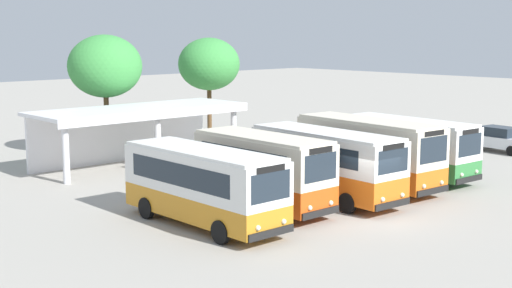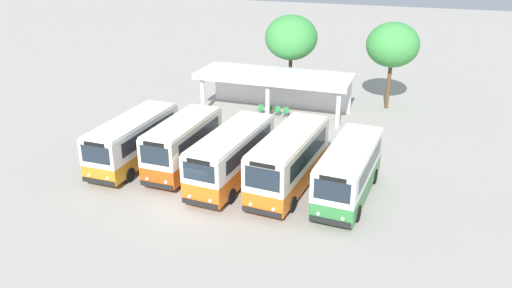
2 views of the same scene
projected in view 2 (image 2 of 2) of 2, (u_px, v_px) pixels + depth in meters
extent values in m
plane|color=#A39E93|center=(192.00, 204.00, 27.90)|extent=(180.00, 180.00, 0.00)
cylinder|color=black|center=(130.00, 175.00, 30.31)|extent=(0.23, 0.90, 0.90)
cylinder|color=black|center=(99.00, 170.00, 31.01)|extent=(0.23, 0.90, 0.90)
cylinder|color=black|center=(169.00, 146.00, 34.51)|extent=(0.23, 0.90, 0.90)
cylinder|color=black|center=(141.00, 142.00, 35.21)|extent=(0.23, 0.90, 0.90)
cube|color=orange|center=(135.00, 151.00, 32.60)|extent=(2.40, 7.82, 0.97)
cube|color=silver|center=(133.00, 132.00, 32.10)|extent=(2.40, 7.82, 1.63)
cube|color=silver|center=(132.00, 120.00, 31.76)|extent=(2.33, 7.58, 0.12)
cube|color=black|center=(99.00, 182.00, 29.32)|extent=(2.21, 0.12, 0.28)
cube|color=#1E2833|center=(96.00, 155.00, 28.71)|extent=(1.91, 0.07, 1.06)
cube|color=black|center=(94.00, 144.00, 28.46)|extent=(1.40, 0.06, 0.24)
cube|color=#1E2833|center=(150.00, 133.00, 31.81)|extent=(0.10, 6.24, 0.89)
cube|color=#1E2833|center=(118.00, 129.00, 32.53)|extent=(0.10, 6.24, 0.89)
sphere|color=#EAEACC|center=(107.00, 179.00, 29.01)|extent=(0.20, 0.20, 0.20)
sphere|color=#EAEACC|center=(89.00, 175.00, 29.41)|extent=(0.20, 0.20, 0.20)
cylinder|color=black|center=(184.00, 180.00, 29.72)|extent=(0.24, 0.90, 0.90)
cylinder|color=black|center=(153.00, 174.00, 30.40)|extent=(0.24, 0.90, 0.90)
cylinder|color=black|center=(214.00, 153.00, 33.38)|extent=(0.24, 0.90, 0.90)
cylinder|color=black|center=(185.00, 149.00, 34.06)|extent=(0.24, 0.90, 0.90)
cube|color=#D14C14|center=(184.00, 156.00, 31.70)|extent=(2.35, 6.85, 1.08)
cube|color=beige|center=(183.00, 136.00, 31.17)|extent=(2.35, 6.85, 1.71)
cube|color=beige|center=(182.00, 122.00, 30.82)|extent=(2.28, 6.65, 0.12)
cube|color=black|center=(157.00, 185.00, 28.88)|extent=(2.12, 0.14, 0.28)
cube|color=#1E2833|center=(155.00, 156.00, 28.21)|extent=(1.83, 0.08, 1.11)
cube|color=black|center=(154.00, 145.00, 27.95)|extent=(1.34, 0.07, 0.24)
cube|color=#1E2833|center=(200.00, 137.00, 30.88)|extent=(0.14, 5.45, 0.94)
cube|color=#1E2833|center=(168.00, 132.00, 31.59)|extent=(0.14, 5.45, 0.94)
sphere|color=#EAEACC|center=(166.00, 182.00, 28.57)|extent=(0.20, 0.20, 0.20)
sphere|color=#EAEACC|center=(147.00, 179.00, 28.97)|extent=(0.20, 0.20, 0.20)
cylinder|color=black|center=(231.00, 196.00, 27.86)|extent=(0.28, 0.91, 0.90)
cylinder|color=black|center=(196.00, 189.00, 28.65)|extent=(0.28, 0.91, 0.90)
cylinder|color=black|center=(264.00, 162.00, 32.06)|extent=(0.28, 0.91, 0.90)
cylinder|color=black|center=(233.00, 156.00, 32.85)|extent=(0.28, 0.91, 0.90)
cube|color=orange|center=(232.00, 167.00, 30.15)|extent=(2.81, 8.11, 1.17)
cube|color=white|center=(232.00, 146.00, 29.64)|extent=(2.81, 8.11, 1.53)
cube|color=white|center=(231.00, 133.00, 29.32)|extent=(2.73, 7.87, 0.12)
cube|color=black|center=(200.00, 204.00, 26.91)|extent=(2.18, 0.24, 0.28)
cube|color=#1E2833|center=(199.00, 172.00, 26.24)|extent=(1.88, 0.17, 0.99)
cube|color=black|center=(198.00, 162.00, 26.01)|extent=(1.38, 0.14, 0.24)
cube|color=#1E2833|center=(250.00, 148.00, 29.29)|extent=(0.46, 6.37, 0.84)
cube|color=#1E2833|center=(215.00, 142.00, 30.11)|extent=(0.46, 6.37, 0.84)
sphere|color=#EAEACC|center=(210.00, 201.00, 26.57)|extent=(0.20, 0.20, 0.20)
sphere|color=#EAEACC|center=(189.00, 196.00, 27.03)|extent=(0.20, 0.20, 0.20)
cylinder|color=black|center=(292.00, 204.00, 27.01)|extent=(0.29, 0.91, 0.90)
cylinder|color=black|center=(254.00, 196.00, 27.84)|extent=(0.29, 0.91, 0.90)
cylinder|color=black|center=(319.00, 168.00, 31.17)|extent=(0.29, 0.91, 0.90)
cylinder|color=black|center=(285.00, 162.00, 32.00)|extent=(0.29, 0.91, 0.90)
cube|color=orange|center=(289.00, 174.00, 29.32)|extent=(2.95, 8.09, 1.08)
cube|color=beige|center=(289.00, 151.00, 28.76)|extent=(2.95, 8.09, 1.83)
cube|color=beige|center=(290.00, 135.00, 28.39)|extent=(2.87, 7.85, 0.12)
cube|color=black|center=(262.00, 212.00, 26.10)|extent=(2.23, 0.27, 0.28)
cube|color=#1E2833|center=(262.00, 179.00, 25.40)|extent=(1.92, 0.20, 1.19)
cube|color=black|center=(262.00, 165.00, 25.11)|extent=(1.40, 0.16, 0.24)
cube|color=#1E2833|center=(309.00, 153.00, 28.40)|extent=(0.54, 6.33, 1.01)
cube|color=#1E2833|center=(271.00, 147.00, 29.26)|extent=(0.54, 6.33, 1.01)
sphere|color=#EAEACC|center=(273.00, 209.00, 25.75)|extent=(0.20, 0.20, 0.20)
sphere|color=#EAEACC|center=(251.00, 204.00, 26.23)|extent=(0.20, 0.20, 0.20)
cylinder|color=black|center=(358.00, 213.00, 26.12)|extent=(0.28, 0.91, 0.90)
cylinder|color=black|center=(317.00, 205.00, 26.90)|extent=(0.28, 0.91, 0.90)
cylinder|color=black|center=(375.00, 176.00, 30.13)|extent=(0.28, 0.91, 0.90)
cylinder|color=black|center=(339.00, 170.00, 30.91)|extent=(0.28, 0.91, 0.90)
cube|color=#337F3D|center=(348.00, 183.00, 28.36)|extent=(2.75, 7.74, 0.97)
cube|color=white|center=(350.00, 162.00, 27.85)|extent=(2.75, 7.74, 1.66)
cube|color=white|center=(351.00, 148.00, 27.51)|extent=(2.67, 7.51, 0.12)
cube|color=black|center=(330.00, 222.00, 25.22)|extent=(2.16, 0.24, 0.28)
cube|color=#1E2833|center=(332.00, 191.00, 24.60)|extent=(1.87, 0.17, 1.08)
cube|color=black|center=(333.00, 179.00, 24.35)|extent=(1.37, 0.14, 0.24)
cube|color=#1E2833|center=(371.00, 164.00, 27.51)|extent=(0.42, 6.08, 0.91)
cube|color=#1E2833|center=(330.00, 158.00, 28.32)|extent=(0.42, 6.08, 0.91)
sphere|color=#EAEACC|center=(343.00, 219.00, 24.89)|extent=(0.20, 0.20, 0.20)
sphere|color=#EAEACC|center=(318.00, 214.00, 25.34)|extent=(0.20, 0.20, 0.20)
cylinder|color=silver|center=(203.00, 94.00, 41.89)|extent=(0.36, 0.36, 3.20)
cylinder|color=silver|center=(268.00, 101.00, 40.16)|extent=(0.36, 0.36, 3.20)
cylinder|color=silver|center=(338.00, 108.00, 38.44)|extent=(0.36, 0.36, 3.20)
cube|color=white|center=(281.00, 88.00, 43.34)|extent=(12.16, 0.20, 3.20)
cube|color=white|center=(274.00, 75.00, 41.01)|extent=(12.66, 4.55, 0.20)
cube|color=white|center=(266.00, 84.00, 39.17)|extent=(12.66, 0.10, 0.28)
cylinder|color=slate|center=(262.00, 113.00, 41.48)|extent=(0.03, 0.03, 0.44)
cylinder|color=slate|center=(258.00, 113.00, 41.58)|extent=(0.03, 0.03, 0.44)
cylinder|color=slate|center=(263.00, 112.00, 41.79)|extent=(0.03, 0.03, 0.44)
cylinder|color=slate|center=(259.00, 112.00, 41.89)|extent=(0.03, 0.03, 0.44)
cube|color=#2D8C47|center=(260.00, 110.00, 41.59)|extent=(0.45, 0.45, 0.04)
cube|color=#2D8C47|center=(261.00, 107.00, 41.69)|extent=(0.44, 0.05, 0.40)
cylinder|color=slate|center=(270.00, 114.00, 41.32)|extent=(0.03, 0.03, 0.44)
cylinder|color=slate|center=(266.00, 114.00, 41.42)|extent=(0.03, 0.03, 0.44)
cylinder|color=slate|center=(271.00, 113.00, 41.63)|extent=(0.03, 0.03, 0.44)
cylinder|color=slate|center=(267.00, 112.00, 41.73)|extent=(0.03, 0.03, 0.44)
cube|color=#2D8C47|center=(269.00, 110.00, 41.44)|extent=(0.45, 0.45, 0.04)
cube|color=#2D8C47|center=(270.00, 107.00, 41.53)|extent=(0.44, 0.05, 0.40)
cylinder|color=slate|center=(279.00, 115.00, 41.09)|extent=(0.03, 0.03, 0.44)
cylinder|color=slate|center=(274.00, 115.00, 41.20)|extent=(0.03, 0.03, 0.44)
cylinder|color=slate|center=(280.00, 114.00, 41.40)|extent=(0.03, 0.03, 0.44)
cylinder|color=slate|center=(276.00, 113.00, 41.51)|extent=(0.03, 0.03, 0.44)
cube|color=#2D8C47|center=(277.00, 111.00, 41.21)|extent=(0.45, 0.45, 0.04)
cube|color=#2D8C47|center=(278.00, 108.00, 41.31)|extent=(0.44, 0.05, 0.40)
cylinder|color=slate|center=(287.00, 116.00, 40.84)|extent=(0.03, 0.03, 0.44)
cylinder|color=slate|center=(283.00, 116.00, 40.95)|extent=(0.03, 0.03, 0.44)
cylinder|color=slate|center=(288.00, 115.00, 41.15)|extent=(0.03, 0.03, 0.44)
cylinder|color=slate|center=(284.00, 114.00, 41.26)|extent=(0.03, 0.03, 0.44)
cube|color=#2D8C47|center=(285.00, 112.00, 40.96)|extent=(0.45, 0.45, 0.04)
cube|color=#2D8C47|center=(286.00, 109.00, 41.06)|extent=(0.44, 0.05, 0.40)
cylinder|color=brown|center=(290.00, 78.00, 45.01)|extent=(0.32, 0.32, 3.90)
ellipsoid|color=green|center=(291.00, 37.00, 43.61)|extent=(4.56, 4.56, 3.87)
cylinder|color=brown|center=(388.00, 86.00, 42.74)|extent=(0.32, 0.32, 3.85)
ellipsoid|color=green|center=(393.00, 45.00, 41.37)|extent=(4.34, 4.34, 3.69)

